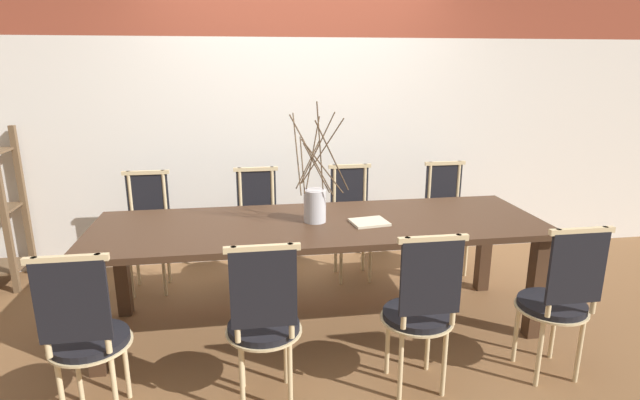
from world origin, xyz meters
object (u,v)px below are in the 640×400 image
at_px(dining_table, 320,234).
at_px(chair_far_center, 352,219).
at_px(vase_centerpiece, 315,202).
at_px(book_stack, 369,222).
at_px(chair_near_center, 421,308).

relative_size(dining_table, chair_far_center, 3.12).
distance_m(vase_centerpiece, book_stack, 0.37).
bearing_deg(book_stack, dining_table, 166.83).
relative_size(chair_near_center, vase_centerpiece, 1.20).
bearing_deg(vase_centerpiece, dining_table, -33.13).
bearing_deg(chair_near_center, dining_table, 117.94).
height_order(dining_table, chair_near_center, chair_near_center).
distance_m(chair_near_center, book_stack, 0.76).
bearing_deg(book_stack, chair_far_center, 84.97).
bearing_deg(chair_near_center, chair_far_center, 91.08).
height_order(vase_centerpiece, book_stack, vase_centerpiece).
distance_m(chair_far_center, book_stack, 0.90).
bearing_deg(dining_table, book_stack, -13.17).
xyz_separation_m(chair_far_center, book_stack, (-0.08, -0.86, 0.25)).
distance_m(chair_far_center, vase_centerpiece, 0.95).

